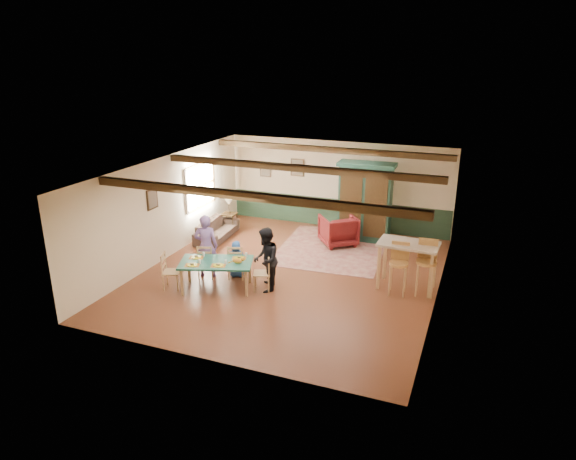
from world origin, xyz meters
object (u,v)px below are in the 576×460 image
(dining_chair_end_right, at_px, (262,273))
(counter_table, at_px, (407,266))
(armchair, at_px, (338,230))
(dining_table, at_px, (217,275))
(person_child, at_px, (237,259))
(sofa, at_px, (217,229))
(bar_stool_left, at_px, (398,269))
(person_woman, at_px, (266,260))
(dining_chair_far_right, at_px, (236,261))
(person_man, at_px, (206,246))
(dining_chair_end_left, at_px, (172,271))
(bar_stool_right, at_px, (426,269))
(dining_chair_far_left, at_px, (206,261))
(end_table, at_px, (230,221))
(cat, at_px, (237,260))
(table_lamp, at_px, (229,206))
(armoire, at_px, (365,202))

(dining_chair_end_right, relative_size, counter_table, 0.64)
(dining_chair_end_right, relative_size, armchair, 0.91)
(dining_table, bearing_deg, person_child, 82.62)
(sofa, height_order, bar_stool_left, bar_stool_left)
(sofa, bearing_deg, person_woman, -138.82)
(sofa, xyz_separation_m, bar_stool_left, (5.63, -1.79, 0.33))
(dining_chair_far_right, bearing_deg, dining_table, 60.95)
(person_child, bearing_deg, person_man, -0.00)
(dining_chair_far_right, height_order, person_man, person_man)
(dining_table, relative_size, person_man, 1.04)
(person_child, relative_size, bar_stool_left, 0.76)
(dining_chair_end_left, relative_size, bar_stool_right, 0.68)
(dining_chair_far_left, relative_size, person_child, 0.95)
(person_woman, distance_m, armchair, 3.56)
(dining_chair_far_right, bearing_deg, bar_stool_left, 168.76)
(dining_chair_far_left, height_order, dining_chair_end_left, same)
(end_table, distance_m, bar_stool_right, 6.69)
(dining_chair_far_left, height_order, counter_table, counter_table)
(cat, height_order, counter_table, counter_table)
(bar_stool_left, bearing_deg, person_man, -175.20)
(dining_chair_far_left, height_order, dining_chair_far_right, same)
(dining_chair_end_right, height_order, sofa, dining_chair_end_right)
(person_woman, height_order, table_lamp, person_woman)
(dining_chair_end_right, bearing_deg, counter_table, 93.87)
(dining_chair_far_right, xyz_separation_m, bar_stool_right, (4.38, 0.72, 0.21))
(person_man, height_order, cat, person_man)
(end_table, distance_m, counter_table, 6.20)
(person_child, xyz_separation_m, sofa, (-1.80, 2.26, -0.19))
(dining_table, xyz_separation_m, counter_table, (4.07, 1.65, 0.22))
(dining_chair_far_left, height_order, armchair, dining_chair_far_left)
(dining_table, height_order, dining_chair_end_right, dining_chair_end_right)
(dining_chair_far_right, relative_size, end_table, 1.66)
(person_man, relative_size, end_table, 3.01)
(dining_chair_far_left, relative_size, counter_table, 0.64)
(person_child, relative_size, end_table, 1.76)
(table_lamp, bearing_deg, dining_chair_far_left, -71.38)
(dining_chair_far_right, relative_size, person_child, 0.95)
(counter_table, height_order, bar_stool_right, bar_stool_right)
(armoire, bearing_deg, dining_chair_end_left, -125.89)
(armchair, xyz_separation_m, bar_stool_right, (2.72, -2.39, 0.21))
(dining_chair_far_left, bearing_deg, end_table, -90.57)
(dining_chair_end_left, distance_m, dining_chair_end_right, 2.09)
(dining_chair_far_left, relative_size, armoire, 0.38)
(bar_stool_left, bearing_deg, sofa, 158.29)
(dining_chair_far_right, distance_m, sofa, 2.96)
(dining_table, bearing_deg, dining_chair_end_left, -160.81)
(dining_chair_far_right, relative_size, counter_table, 0.64)
(sofa, height_order, end_table, sofa)
(armchair, distance_m, end_table, 3.50)
(person_man, xyz_separation_m, bar_stool_right, (5.10, 0.89, -0.14))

